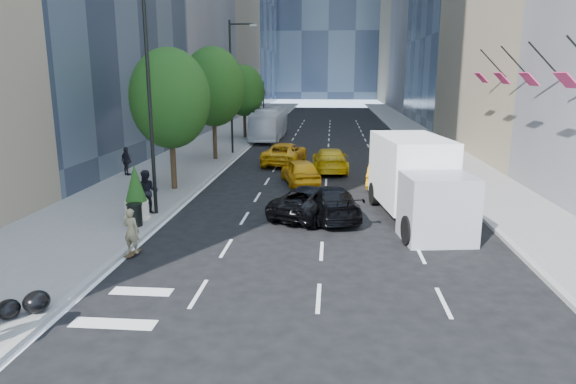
# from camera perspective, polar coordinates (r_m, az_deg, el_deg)

# --- Properties ---
(ground) EXTENTS (160.00, 160.00, 0.00)m
(ground) POSITION_cam_1_polar(r_m,az_deg,el_deg) (18.73, 0.68, -6.48)
(ground) COLOR black
(ground) RESTS_ON ground
(sidewalk_left) EXTENTS (6.00, 120.00, 0.15)m
(sidewalk_left) POSITION_cam_1_polar(r_m,az_deg,el_deg) (49.10, -7.27, 5.71)
(sidewalk_left) COLOR slate
(sidewalk_left) RESTS_ON ground
(sidewalk_right) EXTENTS (4.00, 120.00, 0.15)m
(sidewalk_right) POSITION_cam_1_polar(r_m,az_deg,el_deg) (48.79, 15.22, 5.31)
(sidewalk_right) COLOR slate
(sidewalk_right) RESTS_ON ground
(lamp_near) EXTENTS (2.13, 0.22, 10.00)m
(lamp_near) POSITION_cam_1_polar(r_m,az_deg,el_deg) (22.92, -14.80, 11.51)
(lamp_near) COLOR black
(lamp_near) RESTS_ON sidewalk_left
(lamp_far) EXTENTS (2.13, 0.22, 10.00)m
(lamp_far) POSITION_cam_1_polar(r_m,az_deg,el_deg) (40.34, -6.11, 12.34)
(lamp_far) COLOR black
(lamp_far) RESTS_ON sidewalk_left
(tree_near) EXTENTS (4.20, 4.20, 7.46)m
(tree_near) POSITION_cam_1_polar(r_m,az_deg,el_deg) (27.96, -12.98, 10.08)
(tree_near) COLOR black
(tree_near) RESTS_ON sidewalk_left
(tree_mid) EXTENTS (4.50, 4.50, 7.99)m
(tree_mid) POSITION_cam_1_polar(r_m,az_deg,el_deg) (37.59, -8.31, 11.48)
(tree_mid) COLOR black
(tree_mid) RESTS_ON sidewalk_left
(tree_far) EXTENTS (3.90, 3.90, 6.92)m
(tree_far) POSITION_cam_1_polar(r_m,az_deg,el_deg) (50.36, -4.89, 11.14)
(tree_far) COLOR black
(tree_far) RESTS_ON sidewalk_left
(traffic_signal) EXTENTS (2.48, 0.53, 5.20)m
(traffic_signal) POSITION_cam_1_polar(r_m,az_deg,el_deg) (58.16, -2.75, 11.04)
(traffic_signal) COLOR black
(traffic_signal) RESTS_ON sidewalk_left
(facade_flags) EXTENTS (1.85, 13.30, 2.05)m
(facade_flags) POSITION_cam_1_polar(r_m,az_deg,el_deg) (29.15, 24.16, 11.79)
(facade_flags) COLOR black
(facade_flags) RESTS_ON ground
(skateboarder) EXTENTS (0.65, 0.48, 1.61)m
(skateboarder) POSITION_cam_1_polar(r_m,az_deg,el_deg) (18.72, -16.99, -4.49)
(skateboarder) COLOR olive
(skateboarder) RESTS_ON ground
(black_sedan_lincoln) EXTENTS (4.17, 5.50, 1.39)m
(black_sedan_lincoln) POSITION_cam_1_polar(r_m,az_deg,el_deg) (22.94, 2.79, -1.01)
(black_sedan_lincoln) COLOR black
(black_sedan_lincoln) RESTS_ON ground
(black_sedan_mercedes) EXTENTS (3.23, 5.28, 1.43)m
(black_sedan_mercedes) POSITION_cam_1_polar(r_m,az_deg,el_deg) (22.73, 4.53, -1.12)
(black_sedan_mercedes) COLOR black
(black_sedan_mercedes) RESTS_ON ground
(taxi_a) EXTENTS (2.82, 4.65, 1.48)m
(taxi_a) POSITION_cam_1_polar(r_m,az_deg,el_deg) (29.68, 1.38, 2.33)
(taxi_a) COLOR orange
(taxi_a) RESTS_ON ground
(taxi_b) EXTENTS (2.14, 4.41, 1.39)m
(taxi_b) POSITION_cam_1_polar(r_m,az_deg,el_deg) (29.56, 10.47, 1.98)
(taxi_b) COLOR orange
(taxi_b) RESTS_ON ground
(taxi_c) EXTENTS (3.05, 5.68, 1.52)m
(taxi_c) POSITION_cam_1_polar(r_m,az_deg,el_deg) (36.18, -0.37, 4.30)
(taxi_c) COLOR orange
(taxi_c) RESTS_ON ground
(taxi_d) EXTENTS (2.52, 5.43, 1.53)m
(taxi_d) POSITION_cam_1_polar(r_m,az_deg,el_deg) (33.56, 4.70, 3.59)
(taxi_d) COLOR gold
(taxi_d) RESTS_ON ground
(city_bus) EXTENTS (2.61, 10.67, 2.96)m
(city_bus) POSITION_cam_1_polar(r_m,az_deg,el_deg) (50.29, -2.09, 7.59)
(city_bus) COLOR white
(city_bus) RESTS_ON ground
(box_truck) EXTENTS (3.66, 7.71, 3.55)m
(box_truck) POSITION_cam_1_polar(r_m,az_deg,el_deg) (22.69, 14.10, 1.32)
(box_truck) COLOR white
(box_truck) RESTS_ON ground
(pedestrian_a) EXTENTS (1.12, 0.97, 1.98)m
(pedestrian_a) POSITION_cam_1_polar(r_m,az_deg,el_deg) (23.49, -15.37, -0.02)
(pedestrian_a) COLOR black
(pedestrian_a) RESTS_ON sidewalk_left
(pedestrian_b) EXTENTS (1.07, 0.96, 1.75)m
(pedestrian_b) POSITION_cam_1_polar(r_m,az_deg,el_deg) (32.91, -17.50, 3.29)
(pedestrian_b) COLOR black
(pedestrian_b) RESTS_ON sidewalk_left
(trash_can) EXTENTS (0.59, 0.59, 0.89)m
(trash_can) POSITION_cam_1_polar(r_m,az_deg,el_deg) (21.92, -16.65, -2.50)
(trash_can) COLOR black
(trash_can) RESTS_ON sidewalk_left
(planter_shrub) EXTENTS (0.99, 0.99, 2.37)m
(planter_shrub) POSITION_cam_1_polar(r_m,az_deg,el_deg) (22.76, -16.54, -0.14)
(planter_shrub) COLOR beige
(planter_shrub) RESTS_ON sidewalk_left
(garbage_bags) EXTENTS (1.15, 1.11, 0.57)m
(garbage_bags) POSITION_cam_1_polar(r_m,az_deg,el_deg) (15.21, -27.16, -11.07)
(garbage_bags) COLOR black
(garbage_bags) RESTS_ON sidewalk_left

